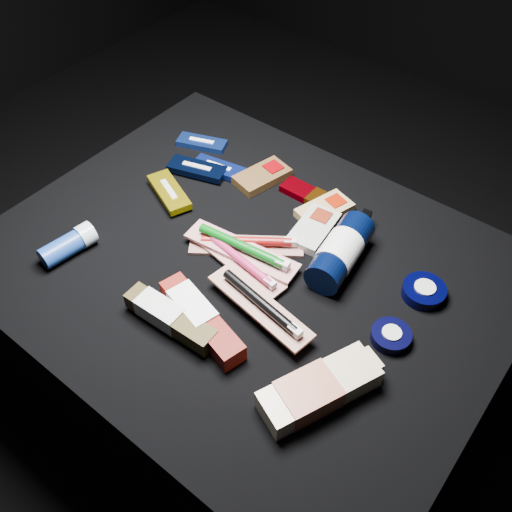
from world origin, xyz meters
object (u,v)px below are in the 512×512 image
Objects in this scene: lotion_bottle at (340,252)px; deodorant_stick at (69,245)px; bodywash_bottle at (317,390)px; toothpaste_carton_red at (198,316)px.

deodorant_stick is at bearing -152.81° from lotion_bottle.
bodywash_bottle is 0.56m from deodorant_stick.
lotion_bottle is 1.94× the size of deodorant_stick.
bodywash_bottle reaches higher than toothpaste_carton_red.
deodorant_stick reaches higher than toothpaste_carton_red.
lotion_bottle is 0.30m from toothpaste_carton_red.
lotion_bottle reaches higher than deodorant_stick.
bodywash_bottle is at bearing 12.00° from deodorant_stick.
bodywash_bottle is 0.24m from toothpaste_carton_red.
bodywash_bottle is 1.84× the size of deodorant_stick.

